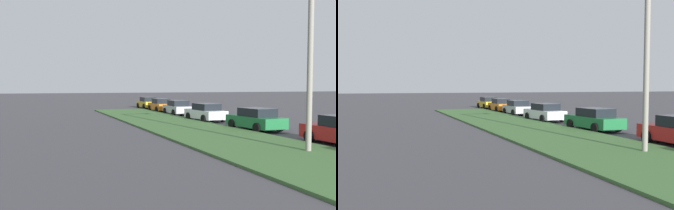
# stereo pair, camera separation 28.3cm
# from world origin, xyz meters

# --- Properties ---
(grass_median) EXTENTS (60.00, 6.00, 0.12)m
(grass_median) POSITION_xyz_m (10.00, 6.84, 0.06)
(grass_median) COLOR #3D6633
(grass_median) RESTS_ON ground
(parked_car_green) EXTENTS (4.39, 2.20, 1.47)m
(parked_car_green) POSITION_xyz_m (17.47, 2.91, 0.72)
(parked_car_green) COLOR #1E6B38
(parked_car_green) RESTS_ON ground
(parked_car_white) EXTENTS (4.38, 2.17, 1.47)m
(parked_car_white) POSITION_xyz_m (24.23, 3.17, 0.72)
(parked_car_white) COLOR silver
(parked_car_white) RESTS_ON ground
(parked_car_silver) EXTENTS (4.37, 2.16, 1.47)m
(parked_car_silver) POSITION_xyz_m (30.96, 2.90, 0.72)
(parked_car_silver) COLOR #B2B5BA
(parked_car_silver) RESTS_ON ground
(parked_car_orange) EXTENTS (4.33, 2.08, 1.47)m
(parked_car_orange) POSITION_xyz_m (36.37, 2.81, 0.72)
(parked_car_orange) COLOR orange
(parked_car_orange) RESTS_ON ground
(parked_car_yellow) EXTENTS (4.31, 2.03, 1.47)m
(parked_car_yellow) POSITION_xyz_m (42.26, 2.52, 0.72)
(parked_car_yellow) COLOR gold
(parked_car_yellow) RESTS_ON ground
(streetlight) EXTENTS (0.53, 2.88, 7.50)m
(streetlight) POSITION_xyz_m (9.75, 5.24, 4.39)
(streetlight) COLOR gray
(streetlight) RESTS_ON ground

